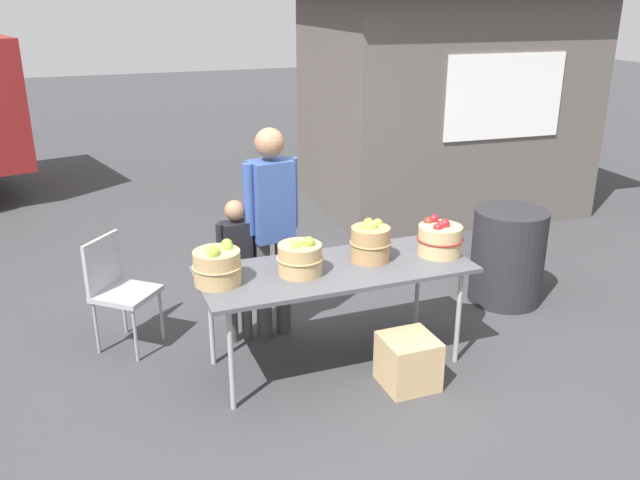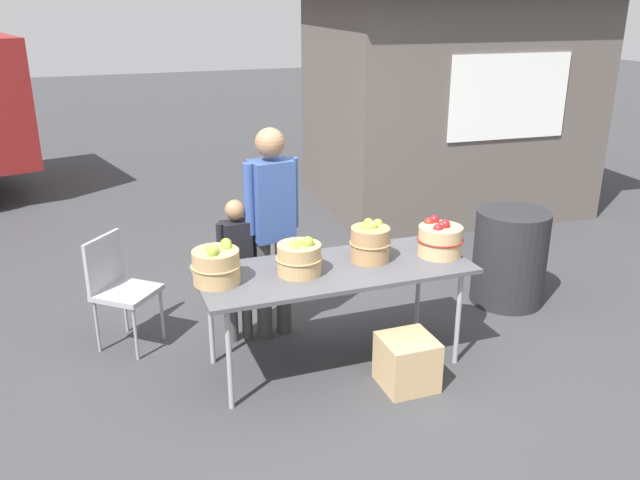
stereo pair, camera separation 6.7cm
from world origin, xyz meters
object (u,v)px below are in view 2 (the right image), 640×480
(apple_basket_green_2, at_px, (370,242))
(market_table, at_px, (335,274))
(apple_basket_red_0, at_px, (440,239))
(apple_basket_green_1, at_px, (299,258))
(folding_chair, at_px, (118,283))
(child_customer, at_px, (237,260))
(trash_barrel, at_px, (510,257))
(produce_crate, at_px, (407,362))
(apple_basket_green_0, at_px, (216,265))
(vendor_adult, at_px, (272,218))

(apple_basket_green_2, bearing_deg, market_table, -170.29)
(apple_basket_red_0, bearing_deg, apple_basket_green_1, 179.01)
(market_table, height_order, apple_basket_green_1, apple_basket_green_1)
(apple_basket_red_0, distance_m, folding_chair, 2.40)
(apple_basket_red_0, xyz_separation_m, child_customer, (-1.36, 0.61, -0.20))
(folding_chair, bearing_deg, trash_barrel, -55.47)
(apple_basket_green_1, distance_m, produce_crate, 1.02)
(folding_chair, bearing_deg, apple_basket_green_1, -84.90)
(apple_basket_green_0, xyz_separation_m, trash_barrel, (2.61, 0.43, -0.46))
(apple_basket_red_0, distance_m, vendor_adult, 1.24)
(market_table, distance_m, apple_basket_green_2, 0.34)
(apple_basket_red_0, height_order, vendor_adult, vendor_adult)
(vendor_adult, height_order, folding_chair, vendor_adult)
(child_customer, distance_m, folding_chair, 0.90)
(market_table, height_order, apple_basket_red_0, apple_basket_red_0)
(vendor_adult, relative_size, folding_chair, 1.91)
(apple_basket_red_0, relative_size, folding_chair, 0.39)
(apple_basket_green_0, relative_size, apple_basket_red_0, 0.97)
(market_table, bearing_deg, produce_crate, -51.17)
(child_customer, xyz_separation_m, produce_crate, (0.91, -1.03, -0.49))
(apple_basket_green_2, height_order, child_customer, child_customer)
(apple_basket_green_1, relative_size, child_customer, 0.28)
(folding_chair, xyz_separation_m, trash_barrel, (3.21, -0.36, -0.10))
(apple_basket_green_1, distance_m, child_customer, 0.69)
(child_customer, bearing_deg, folding_chair, -19.71)
(apple_basket_green_0, relative_size, folding_chair, 0.38)
(apple_basket_green_2, relative_size, trash_barrel, 0.36)
(market_table, distance_m, apple_basket_red_0, 0.82)
(trash_barrel, bearing_deg, apple_basket_green_1, -167.07)
(produce_crate, bearing_deg, apple_basket_red_0, 43.35)
(vendor_adult, bearing_deg, apple_basket_green_1, 83.11)
(market_table, bearing_deg, apple_basket_green_1, -177.68)
(apple_basket_red_0, bearing_deg, market_table, 177.93)
(produce_crate, bearing_deg, apple_basket_green_1, 144.99)
(apple_basket_green_2, height_order, produce_crate, apple_basket_green_2)
(market_table, height_order, vendor_adult, vendor_adult)
(child_customer, bearing_deg, apple_basket_green_1, 112.14)
(apple_basket_green_1, height_order, apple_basket_red_0, apple_basket_red_0)
(child_customer, height_order, trash_barrel, child_customer)
(folding_chair, bearing_deg, apple_basket_green_0, -102.07)
(apple_basket_green_2, distance_m, produce_crate, 0.87)
(child_customer, height_order, produce_crate, child_customer)
(folding_chair, distance_m, produce_crate, 2.20)
(apple_basket_green_1, distance_m, apple_basket_red_0, 1.06)
(apple_basket_green_1, xyz_separation_m, trash_barrel, (2.06, 0.47, -0.45))
(apple_basket_green_0, height_order, child_customer, child_customer)
(apple_basket_green_2, relative_size, vendor_adult, 0.18)
(market_table, height_order, apple_basket_green_2, apple_basket_green_2)
(apple_basket_green_0, relative_size, vendor_adult, 0.20)
(apple_basket_red_0, bearing_deg, trash_barrel, 26.29)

